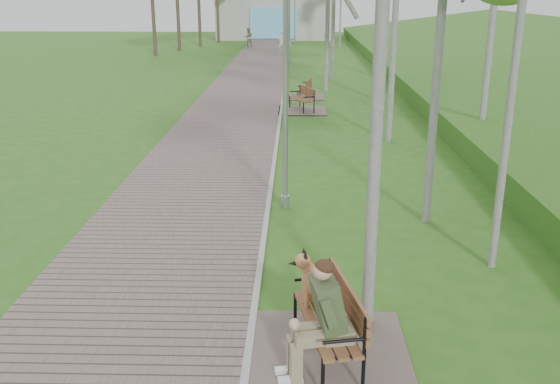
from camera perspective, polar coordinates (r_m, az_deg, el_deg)
The scene contains 13 objects.
ground at distance 8.03m, azimuth -2.98°, elevation -15.02°, with size 120.00×120.00×0.00m, color #2B5C18.
walkway at distance 28.63m, azimuth -3.18°, elevation 9.38°, with size 3.50×67.00×0.04m, color #645751.
kerb at distance 28.54m, azimuth 0.37°, elevation 9.39°, with size 0.10×67.00×0.05m, color #999993.
building_north at distance 57.76m, azimuth -0.53°, elevation 15.82°, with size 10.00×5.20×4.00m.
bench_main at distance 7.76m, azimuth 3.84°, elevation -12.03°, with size 2.00×2.23×1.75m.
bench_second at distance 23.46m, azimuth 2.00°, elevation 7.89°, with size 1.78×1.98×1.09m.
bench_third at distance 26.45m, azimuth 2.26°, elevation 9.00°, with size 1.54×1.71×0.95m.
lamp_post_near at distance 12.50m, azimuth 0.49°, elevation 8.07°, with size 0.18×0.18×4.71m.
lamp_post_second at distance 25.61m, azimuth 0.68°, elevation 13.24°, with size 0.18×0.18×4.67m.
lamp_post_third at distance 38.80m, azimuth 0.86°, elevation 15.15°, with size 0.19×0.19×4.99m.
lamp_post_far at distance 52.35m, azimuth 1.36°, elevation 15.77°, with size 0.18×0.18×4.66m.
pedestrian_near at distance 44.23m, azimuth 0.18°, elevation 13.55°, with size 0.59×0.39×1.61m, color white.
pedestrian_far at distance 49.53m, azimuth -2.91°, elevation 13.93°, with size 0.70×0.55×1.45m, color gray.
Camera 1 is at (0.59, -6.70, 4.40)m, focal length 40.00 mm.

